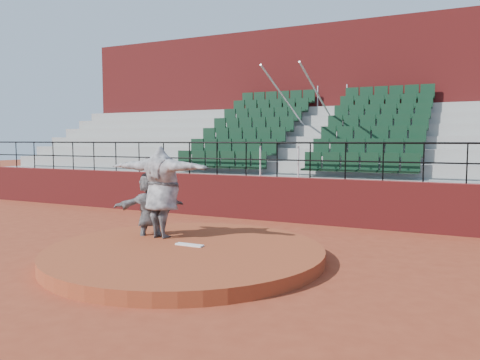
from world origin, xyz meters
The scene contains 9 objects.
ground centered at (0.00, 0.00, 0.00)m, with size 90.00×90.00×0.00m, color maroon.
pitchers_mound centered at (0.00, 0.00, 0.12)m, with size 5.50×5.50×0.25m, color brown.
pitching_rubber centered at (0.00, 0.15, 0.27)m, with size 0.60×0.15×0.03m, color white.
boundary_wall centered at (0.00, 5.00, 0.65)m, with size 24.00×0.30×1.30m, color maroon.
wall_railing centered at (0.00, 5.00, 2.03)m, with size 24.04×0.05×1.03m.
seating_deck centered at (0.00, 8.65, 1.44)m, with size 24.00×5.97×4.63m.
press_box_facade centered at (0.00, 12.60, 3.55)m, with size 24.00×3.00×7.10m, color maroon.
pitcher centered at (-0.97, 0.59, 1.25)m, with size 2.45×0.67×2.00m, color black.
fielder centered at (-1.38, 0.71, 0.84)m, with size 1.56×0.50×1.69m, color black.
Camera 1 is at (4.95, -7.77, 2.37)m, focal length 35.00 mm.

